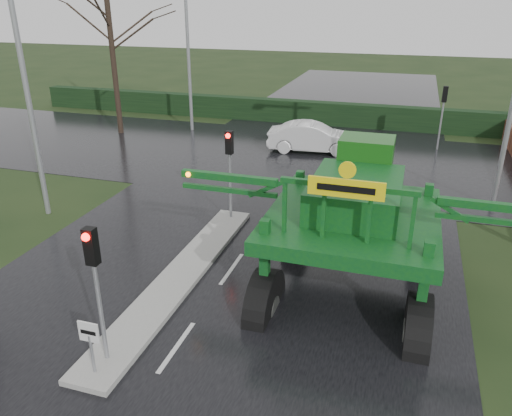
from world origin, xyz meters
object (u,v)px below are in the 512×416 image
(street_light_left_near, at_px, (28,58))
(traffic_signal_mid, at_px, (229,156))
(traffic_signal_near, at_px, (94,268))
(white_sedan, at_px, (312,152))
(crop_sprayer, at_px, (268,217))
(keep_left_sign, at_px, (90,339))
(traffic_signal_far, at_px, (444,104))
(street_light_left_far, at_px, (192,32))

(street_light_left_near, bearing_deg, traffic_signal_mid, 12.21)
(traffic_signal_near, height_order, white_sedan, traffic_signal_near)
(crop_sprayer, bearing_deg, keep_left_sign, -125.40)
(traffic_signal_near, height_order, traffic_signal_far, same)
(crop_sprayer, bearing_deg, white_sedan, 96.99)
(traffic_signal_mid, bearing_deg, keep_left_sign, -90.00)
(street_light_left_near, height_order, street_light_left_far, same)
(traffic_signal_far, xyz_separation_m, white_sedan, (-6.66, -2.50, -2.59))
(traffic_signal_far, distance_m, street_light_left_far, 15.08)
(keep_left_sign, xyz_separation_m, traffic_signal_far, (7.80, 21.51, 1.53))
(traffic_signal_near, xyz_separation_m, white_sedan, (1.14, 18.51, -2.59))
(traffic_signal_near, bearing_deg, traffic_signal_mid, 90.00)
(street_light_left_far, relative_size, white_sedan, 2.06)
(keep_left_sign, xyz_separation_m, white_sedan, (1.14, 19.01, -1.06))
(keep_left_sign, height_order, traffic_signal_near, traffic_signal_near)
(traffic_signal_mid, bearing_deg, white_sedan, 83.48)
(crop_sprayer, bearing_deg, traffic_signal_near, -129.01)
(street_light_left_near, height_order, crop_sprayer, street_light_left_near)
(traffic_signal_mid, relative_size, crop_sprayer, 0.35)
(traffic_signal_near, height_order, street_light_left_far, street_light_left_far)
(traffic_signal_far, distance_m, street_light_left_near, 20.58)
(keep_left_sign, relative_size, crop_sprayer, 0.13)
(traffic_signal_mid, bearing_deg, street_light_left_far, 118.86)
(traffic_signal_far, bearing_deg, white_sedan, 20.60)
(keep_left_sign, height_order, traffic_signal_far, traffic_signal_far)
(traffic_signal_near, bearing_deg, white_sedan, 86.46)
(keep_left_sign, distance_m, street_light_left_far, 23.11)
(traffic_signal_mid, height_order, street_light_left_near, street_light_left_near)
(traffic_signal_near, distance_m, white_sedan, 18.73)
(traffic_signal_mid, bearing_deg, crop_sprayer, -59.81)
(traffic_signal_near, bearing_deg, keep_left_sign, -90.00)
(keep_left_sign, height_order, street_light_left_near, street_light_left_near)
(traffic_signal_near, bearing_deg, traffic_signal_far, 69.64)
(traffic_signal_near, xyz_separation_m, street_light_left_near, (-6.89, 7.01, 3.40))
(traffic_signal_mid, height_order, traffic_signal_far, same)
(street_light_left_far, bearing_deg, traffic_signal_far, 0.03)
(traffic_signal_far, bearing_deg, keep_left_sign, 70.07)
(traffic_signal_near, xyz_separation_m, traffic_signal_far, (7.80, 21.02, 0.00))
(street_light_left_near, xyz_separation_m, crop_sprayer, (9.79, -3.48, -3.32))
(street_light_left_far, bearing_deg, crop_sprayer, -60.75)
(crop_sprayer, relative_size, white_sedan, 2.08)
(traffic_signal_near, relative_size, traffic_signal_far, 1.00)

